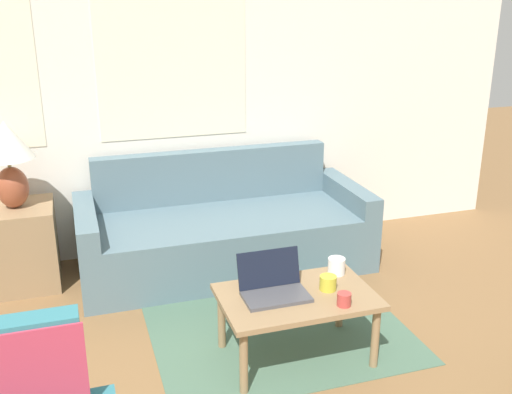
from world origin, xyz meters
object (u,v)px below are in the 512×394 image
Objects in this scene: cup_navy at (336,266)px; cup_white at (328,283)px; laptop at (273,286)px; coffee_table at (297,302)px; cup_yellow at (344,299)px; couch at (223,232)px; table_lamp at (8,154)px.

cup_navy reaches higher than cup_white.
laptop is 0.45m from cup_navy.
laptop is (-0.12, 0.04, 0.10)m from coffee_table.
cup_yellow is at bearing -35.83° from laptop.
cup_white is at bearing -6.97° from laptop.
cup_white is at bearing -127.83° from cup_navy.
coffee_table is at bearing -151.55° from cup_navy.
coffee_table is at bearing -179.02° from cup_white.
cup_navy is (0.38, -1.13, 0.18)m from couch.
table_lamp is 5.88× the size of cup_navy.
cup_yellow is at bearing -108.94° from cup_navy.
cup_yellow is (0.31, -0.23, -0.02)m from laptop.
laptop is at bearing 161.84° from coffee_table.
table_lamp is at bearing 175.81° from couch.
cup_navy reaches higher than coffee_table.
cup_yellow is at bearing -79.98° from couch.
laptop is at bearing 173.03° from cup_white.
coffee_table is 0.20m from cup_white.
coffee_table is 0.16m from laptop.
cup_navy is at bearing 52.17° from cup_white.
couch is 2.48× the size of coffee_table.
cup_yellow is at bearing -87.90° from cup_white.
cup_navy is 0.37m from cup_yellow.
cup_yellow is (0.26, -1.48, 0.17)m from couch.
cup_yellow is at bearing -44.40° from coffee_table.
couch is 1.21m from cup_navy.
cup_white is (0.18, 0.00, 0.09)m from coffee_table.
coffee_table is 11.26× the size of cup_yellow.
cup_navy is at bearing -34.58° from table_lamp.
laptop reaches higher than cup_navy.
table_lamp is 1.99m from laptop.
table_lamp reaches higher than laptop.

